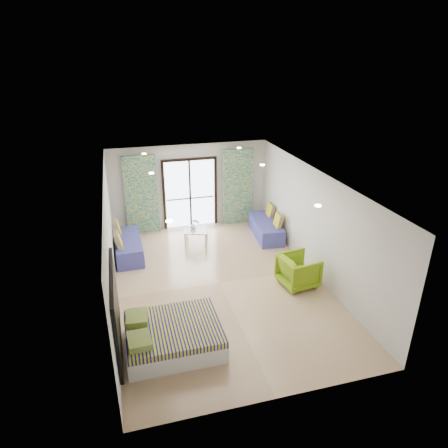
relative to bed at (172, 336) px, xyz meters
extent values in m
cube|color=black|center=(1.47, 5.73, 1.98)|extent=(1.76, 0.08, 0.08)
cube|color=black|center=(0.63, 5.73, 0.84)|extent=(0.08, 0.08, 2.20)
cube|color=black|center=(2.31, 5.73, 0.84)|extent=(0.08, 0.08, 2.20)
cube|color=black|center=(1.47, 5.73, 0.84)|extent=(0.05, 0.06, 2.20)
cube|color=#595451|center=(1.47, 5.75, 0.69)|extent=(1.52, 0.03, 0.04)
cube|color=silver|center=(-0.08, 5.59, 0.99)|extent=(1.00, 0.10, 2.50)
cube|color=silver|center=(3.02, 5.59, 0.99)|extent=(1.00, 0.10, 2.50)
cylinder|color=#FFE0B2|center=(0.07, 0.02, 2.41)|extent=(0.12, 0.12, 0.02)
cylinder|color=#FFE0B2|center=(2.87, 0.02, 2.41)|extent=(0.12, 0.12, 0.02)
cylinder|color=#FFE0B2|center=(0.07, 3.02, 2.41)|extent=(0.12, 0.12, 0.02)
cylinder|color=#FFE0B2|center=(2.87, 3.02, 2.41)|extent=(0.12, 0.12, 0.02)
cylinder|color=#FFE0B2|center=(0.07, 5.02, 2.41)|extent=(0.12, 0.12, 0.02)
cylinder|color=#FFE0B2|center=(2.87, 5.02, 2.41)|extent=(0.12, 0.12, 0.02)
cube|color=black|center=(-0.99, 0.00, 0.79)|extent=(0.06, 2.10, 1.50)
cube|color=silver|center=(-1.00, 1.25, 0.79)|extent=(0.02, 0.10, 0.10)
cube|color=silver|center=(0.02, 0.00, -0.08)|extent=(1.82, 1.46, 0.36)
cube|color=navy|center=(0.02, 0.00, 0.17)|extent=(1.80, 1.49, 0.14)
cube|color=#1B7968|center=(-0.63, -0.35, 0.30)|extent=(0.44, 0.52, 0.13)
cube|color=#1B7968|center=(-0.63, 0.35, 0.30)|extent=(0.44, 0.53, 0.13)
cube|color=#3D3F93|center=(-0.63, 4.15, -0.06)|extent=(0.74, 1.86, 0.41)
cube|color=#3D3F93|center=(-0.63, 4.15, 0.20)|extent=(0.73, 1.82, 0.10)
cube|color=navy|center=(-0.88, 3.71, 0.44)|extent=(0.21, 0.47, 0.43)
cube|color=navy|center=(-0.89, 4.58, 0.44)|extent=(0.21, 0.47, 0.43)
cube|color=#3D3F93|center=(3.57, 4.33, -0.06)|extent=(0.87, 1.86, 0.40)
cube|color=#3D3F93|center=(3.57, 4.33, 0.19)|extent=(0.85, 1.82, 0.10)
cube|color=navy|center=(3.78, 3.88, 0.42)|extent=(0.24, 0.47, 0.42)
cube|color=navy|center=(3.86, 4.72, 0.42)|extent=(0.24, 0.47, 0.42)
cylinder|color=silver|center=(1.00, 4.18, -0.04)|extent=(0.07, 0.07, 0.44)
cylinder|color=silver|center=(1.58, 4.01, -0.04)|extent=(0.07, 0.07, 0.44)
cylinder|color=silver|center=(1.16, 4.75, -0.04)|extent=(0.07, 0.07, 0.44)
cylinder|color=silver|center=(1.74, 4.59, -0.04)|extent=(0.07, 0.07, 0.44)
cube|color=#8CA59E|center=(1.37, 4.38, 0.18)|extent=(0.85, 0.85, 0.02)
sphere|color=white|center=(1.42, 4.37, 0.43)|extent=(0.08, 0.08, 0.08)
sphere|color=white|center=(1.39, 4.44, 0.45)|extent=(0.08, 0.08, 0.08)
sphere|color=white|center=(1.32, 4.40, 0.47)|extent=(0.08, 0.08, 0.08)
sphere|color=white|center=(1.36, 4.33, 0.49)|extent=(0.08, 0.08, 0.08)
imported|color=white|center=(1.29, 4.44, 0.28)|extent=(0.22, 0.23, 0.17)
imported|color=#7DA715|center=(3.32, 1.44, 0.17)|extent=(0.90, 0.95, 0.87)
camera|label=1|loc=(-0.67, -6.26, 5.09)|focal=32.00mm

